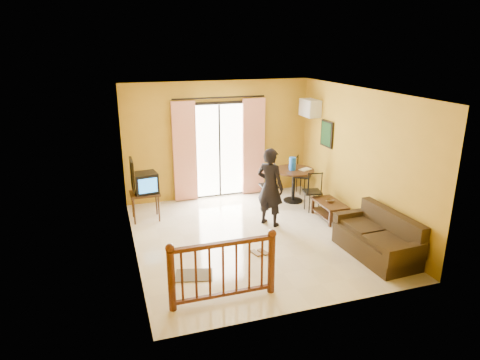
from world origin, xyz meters
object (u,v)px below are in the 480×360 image
object	(u,v)px
dining_table	(294,176)
coffee_table	(329,208)
television	(145,183)
sofa	(379,240)
standing_person	(270,187)

from	to	relation	value
dining_table	coffee_table	bearing A→B (deg)	-77.06
television	sofa	size ratio (longest dim) A/B	0.31
television	standing_person	xyz separation A→B (m)	(2.39, -1.05, -0.01)
television	sofa	world-z (taller)	television
coffee_table	standing_person	world-z (taller)	standing_person
coffee_table	sofa	xyz separation A→B (m)	(0.00, -1.74, 0.05)
coffee_table	standing_person	distance (m)	1.45
coffee_table	dining_table	bearing A→B (deg)	102.94
television	coffee_table	xyz separation A→B (m)	(3.72, -1.19, -0.57)
television	standing_person	bearing A→B (deg)	-31.81
coffee_table	sofa	bearing A→B (deg)	-89.91
dining_table	standing_person	xyz separation A→B (m)	(-1.04, -1.10, 0.19)
television	sofa	bearing A→B (deg)	-46.21
dining_table	sofa	bearing A→B (deg)	-84.51
television	sofa	distance (m)	4.76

